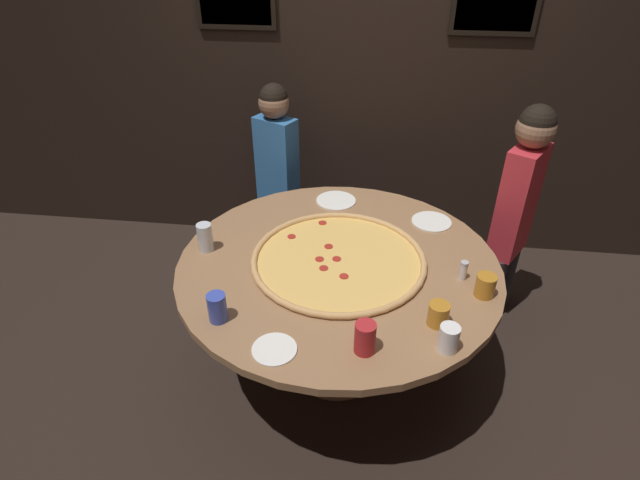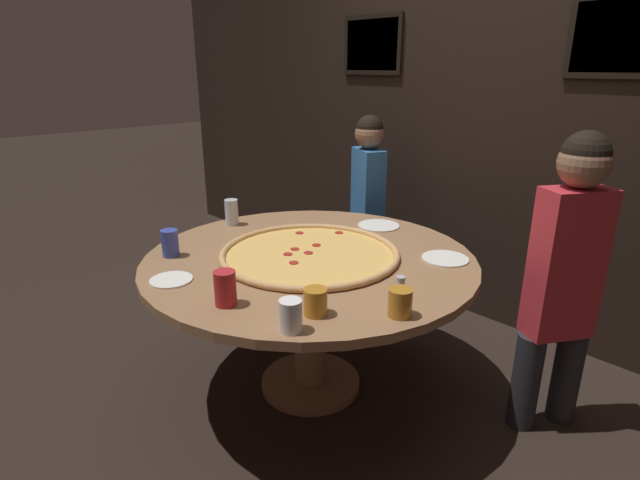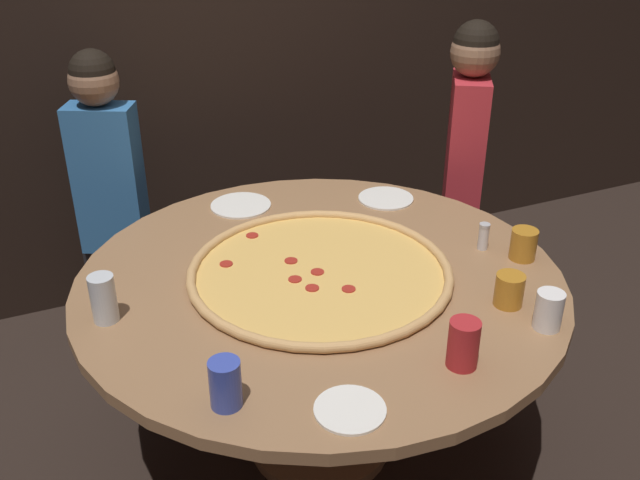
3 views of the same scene
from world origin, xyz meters
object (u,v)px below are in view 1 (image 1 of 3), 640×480
at_px(drink_cup_near_left, 217,308).
at_px(white_plate_beside_cup, 274,349).
at_px(condiment_shaker, 463,270).
at_px(drink_cup_far_left, 449,338).
at_px(diner_far_right, 277,167).
at_px(dining_table, 338,281).
at_px(drink_cup_by_shaker, 438,314).
at_px(drink_cup_near_right, 205,237).
at_px(drink_cup_far_right, 365,338).
at_px(diner_side_left, 516,206).
at_px(white_plate_near_front, 431,222).
at_px(drink_cup_front_edge, 485,286).
at_px(giant_pizza, 339,259).
at_px(white_plate_left_side, 336,201).

height_order(drink_cup_near_left, white_plate_beside_cup, drink_cup_near_left).
bearing_deg(condiment_shaker, drink_cup_far_left, -103.29).
distance_m(drink_cup_near_left, diner_far_right, 1.50).
distance_m(dining_table, drink_cup_by_shaker, 0.63).
bearing_deg(drink_cup_near_right, drink_cup_by_shaker, -20.07).
bearing_deg(drink_cup_far_right, condiment_shaker, 49.89).
bearing_deg(condiment_shaker, diner_side_left, 60.69).
bearing_deg(white_plate_near_front, drink_cup_near_left, -136.17).
relative_size(white_plate_near_front, diner_far_right, 0.17).
relative_size(drink_cup_far_left, white_plate_near_front, 0.53).
bearing_deg(condiment_shaker, white_plate_near_front, 102.45).
height_order(drink_cup_front_edge, drink_cup_far_right, drink_cup_far_right).
distance_m(white_plate_near_front, condiment_shaker, 0.52).
height_order(drink_cup_near_right, diner_side_left, diner_side_left).
bearing_deg(drink_cup_front_edge, white_plate_beside_cup, -152.80).
height_order(drink_cup_near_left, condiment_shaker, drink_cup_near_left).
distance_m(drink_cup_near_right, white_plate_near_front, 1.24).
xyz_separation_m(giant_pizza, white_plate_near_front, (0.48, 0.44, -0.01)).
relative_size(drink_cup_far_left, white_plate_left_side, 0.49).
bearing_deg(drink_cup_front_edge, white_plate_near_front, 107.61).
xyz_separation_m(drink_cup_far_left, drink_cup_near_right, (-1.17, 0.56, 0.02)).
xyz_separation_m(drink_cup_near_left, drink_cup_front_edge, (1.15, 0.30, -0.01)).
bearing_deg(drink_cup_far_right, giant_pizza, 104.84).
bearing_deg(white_plate_beside_cup, diner_side_left, 46.48).
bearing_deg(drink_cup_far_left, drink_cup_near_left, 176.52).
bearing_deg(white_plate_near_front, dining_table, -138.10).
bearing_deg(dining_table, diner_far_right, 116.57).
xyz_separation_m(dining_table, condiment_shaker, (0.59, -0.07, 0.18)).
relative_size(dining_table, drink_cup_far_left, 13.67).
distance_m(white_plate_left_side, diner_side_left, 1.04).
bearing_deg(drink_cup_far_left, condiment_shaker, 76.71).
xyz_separation_m(drink_cup_near_left, drink_cup_near_right, (-0.21, 0.50, 0.01)).
relative_size(dining_table, giant_pizza, 1.84).
distance_m(drink_cup_by_shaker, white_plate_near_front, 0.83).
height_order(drink_cup_far_right, white_plate_beside_cup, drink_cup_far_right).
distance_m(dining_table, drink_cup_near_right, 0.71).
bearing_deg(diner_far_right, dining_table, 143.13).
bearing_deg(giant_pizza, drink_cup_by_shaker, -40.85).
xyz_separation_m(drink_cup_near_left, white_plate_beside_cup, (0.27, -0.15, -0.06)).
distance_m(drink_cup_near_left, drink_cup_far_right, 0.63).
distance_m(dining_table, diner_far_right, 1.15).
bearing_deg(drink_cup_near_left, drink_cup_far_right, -9.57).
distance_m(drink_cup_near_left, diner_side_left, 1.80).
xyz_separation_m(white_plate_left_side, diner_far_right, (-0.44, 0.41, -0.00)).
bearing_deg(drink_cup_far_right, diner_far_right, 112.52).
height_order(drink_cup_front_edge, white_plate_beside_cup, drink_cup_front_edge).
xyz_separation_m(drink_cup_by_shaker, drink_cup_far_right, (-0.30, -0.19, 0.02)).
xyz_separation_m(giant_pizza, drink_cup_by_shaker, (0.45, -0.39, 0.04)).
height_order(drink_cup_far_left, condiment_shaker, drink_cup_far_left).
height_order(drink_cup_far_left, white_plate_near_front, drink_cup_far_left).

